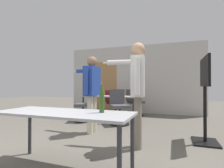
{
  "coord_description": "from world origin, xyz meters",
  "views": [
    {
      "loc": [
        1.58,
        -1.5,
        1.06
      ],
      "look_at": [
        0.29,
        2.07,
        1.1
      ],
      "focal_mm": 28.0,
      "sensor_mm": 36.0,
      "label": 1
    }
  ],
  "objects_px": {
    "person_center_tall": "(137,83)",
    "office_chair_side_rolled": "(134,103)",
    "beer_bottle": "(102,99)",
    "office_chair_far_left": "(114,104)",
    "office_chair_far_right": "(119,108)",
    "tv_screen": "(205,91)",
    "drink_cup": "(123,94)",
    "office_chair_near_pushed": "(86,106)",
    "person_near_casual": "(91,86)"
  },
  "relations": [
    {
      "from": "person_center_tall",
      "to": "office_chair_near_pushed",
      "type": "bearing_deg",
      "value": 41.24
    },
    {
      "from": "person_center_tall",
      "to": "office_chair_far_right",
      "type": "relative_size",
      "value": 1.88
    },
    {
      "from": "person_near_casual",
      "to": "office_chair_near_pushed",
      "type": "distance_m",
      "value": 1.43
    },
    {
      "from": "tv_screen",
      "to": "office_chair_far_left",
      "type": "bearing_deg",
      "value": -130.88
    },
    {
      "from": "office_chair_far_right",
      "to": "office_chair_side_rolled",
      "type": "height_order",
      "value": "office_chair_far_right"
    },
    {
      "from": "person_near_casual",
      "to": "beer_bottle",
      "type": "distance_m",
      "value": 1.84
    },
    {
      "from": "office_chair_far_left",
      "to": "office_chair_side_rolled",
      "type": "xyz_separation_m",
      "value": [
        0.7,
        0.21,
        0.02
      ]
    },
    {
      "from": "office_chair_near_pushed",
      "to": "office_chair_side_rolled",
      "type": "bearing_deg",
      "value": -56.98
    },
    {
      "from": "person_near_casual",
      "to": "office_chair_far_left",
      "type": "bearing_deg",
      "value": 9.19
    },
    {
      "from": "office_chair_far_left",
      "to": "office_chair_far_right",
      "type": "distance_m",
      "value": 1.42
    },
    {
      "from": "office_chair_far_left",
      "to": "office_chair_near_pushed",
      "type": "xyz_separation_m",
      "value": [
        -0.45,
        -1.26,
        0.03
      ]
    },
    {
      "from": "person_center_tall",
      "to": "beer_bottle",
      "type": "relative_size",
      "value": 4.96
    },
    {
      "from": "person_center_tall",
      "to": "drink_cup",
      "type": "bearing_deg",
      "value": 13.67
    },
    {
      "from": "tv_screen",
      "to": "office_chair_far_right",
      "type": "xyz_separation_m",
      "value": [
        -1.98,
        0.96,
        -0.5
      ]
    },
    {
      "from": "office_chair_far_left",
      "to": "beer_bottle",
      "type": "relative_size",
      "value": 2.48
    },
    {
      "from": "person_near_casual",
      "to": "office_chair_near_pushed",
      "type": "xyz_separation_m",
      "value": [
        -0.73,
        1.07,
        -0.6
      ]
    },
    {
      "from": "person_near_casual",
      "to": "office_chair_far_right",
      "type": "distance_m",
      "value": 1.25
    },
    {
      "from": "person_near_casual",
      "to": "office_chair_far_left",
      "type": "relative_size",
      "value": 1.91
    },
    {
      "from": "person_center_tall",
      "to": "drink_cup",
      "type": "relative_size",
      "value": 18.81
    },
    {
      "from": "office_chair_near_pushed",
      "to": "office_chair_side_rolled",
      "type": "xyz_separation_m",
      "value": [
        1.15,
        1.47,
        -0.01
      ]
    },
    {
      "from": "office_chair_far_right",
      "to": "beer_bottle",
      "type": "relative_size",
      "value": 2.63
    },
    {
      "from": "office_chair_far_left",
      "to": "drink_cup",
      "type": "bearing_deg",
      "value": -16.99
    },
    {
      "from": "tv_screen",
      "to": "person_near_casual",
      "type": "distance_m",
      "value": 2.31
    },
    {
      "from": "office_chair_far_left",
      "to": "beer_bottle",
      "type": "bearing_deg",
      "value": -44.6
    },
    {
      "from": "office_chair_near_pushed",
      "to": "drink_cup",
      "type": "distance_m",
      "value": 1.26
    },
    {
      "from": "office_chair_side_rolled",
      "to": "beer_bottle",
      "type": "xyz_separation_m",
      "value": [
        0.51,
        -4.12,
        0.47
      ]
    },
    {
      "from": "beer_bottle",
      "to": "drink_cup",
      "type": "distance_m",
      "value": 3.48
    },
    {
      "from": "drink_cup",
      "to": "person_near_casual",
      "type": "bearing_deg",
      "value": -97.02
    },
    {
      "from": "person_center_tall",
      "to": "office_chair_near_pushed",
      "type": "distance_m",
      "value": 2.59
    },
    {
      "from": "office_chair_side_rolled",
      "to": "beer_bottle",
      "type": "height_order",
      "value": "beer_bottle"
    },
    {
      "from": "office_chair_far_left",
      "to": "office_chair_far_right",
      "type": "bearing_deg",
      "value": -36.59
    },
    {
      "from": "office_chair_far_left",
      "to": "beer_bottle",
      "type": "distance_m",
      "value": 4.13
    },
    {
      "from": "person_center_tall",
      "to": "office_chair_near_pushed",
      "type": "height_order",
      "value": "person_center_tall"
    },
    {
      "from": "tv_screen",
      "to": "office_chair_far_left",
      "type": "relative_size",
      "value": 1.77
    },
    {
      "from": "person_center_tall",
      "to": "office_chair_side_rolled",
      "type": "distance_m",
      "value": 3.27
    },
    {
      "from": "tv_screen",
      "to": "office_chair_side_rolled",
      "type": "relative_size",
      "value": 1.71
    },
    {
      "from": "office_chair_near_pushed",
      "to": "drink_cup",
      "type": "xyz_separation_m",
      "value": [
        0.95,
        0.75,
        0.33
      ]
    },
    {
      "from": "office_chair_far_right",
      "to": "office_chair_side_rolled",
      "type": "distance_m",
      "value": 1.49
    },
    {
      "from": "office_chair_far_right",
      "to": "office_chair_near_pushed",
      "type": "bearing_deg",
      "value": -36.32
    },
    {
      "from": "person_center_tall",
      "to": "office_chair_far_right",
      "type": "distance_m",
      "value": 1.94
    },
    {
      "from": "beer_bottle",
      "to": "drink_cup",
      "type": "relative_size",
      "value": 3.79
    },
    {
      "from": "person_center_tall",
      "to": "office_chair_far_left",
      "type": "xyz_separation_m",
      "value": [
        -1.44,
        2.91,
        -0.7
      ]
    },
    {
      "from": "person_center_tall",
      "to": "office_chair_far_left",
      "type": "bearing_deg",
      "value": 18.73
    },
    {
      "from": "person_near_casual",
      "to": "office_chair_side_rolled",
      "type": "relative_size",
      "value": 1.85
    },
    {
      "from": "beer_bottle",
      "to": "tv_screen",
      "type": "bearing_deg",
      "value": 50.6
    },
    {
      "from": "office_chair_far_left",
      "to": "person_center_tall",
      "type": "bearing_deg",
      "value": -35.38
    },
    {
      "from": "office_chair_far_right",
      "to": "tv_screen",
      "type": "bearing_deg",
      "value": 119.25
    },
    {
      "from": "tv_screen",
      "to": "beer_bottle",
      "type": "height_order",
      "value": "tv_screen"
    },
    {
      "from": "beer_bottle",
      "to": "office_chair_near_pushed",
      "type": "bearing_deg",
      "value": 121.97
    },
    {
      "from": "drink_cup",
      "to": "office_chair_near_pushed",
      "type": "bearing_deg",
      "value": -141.79
    }
  ]
}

